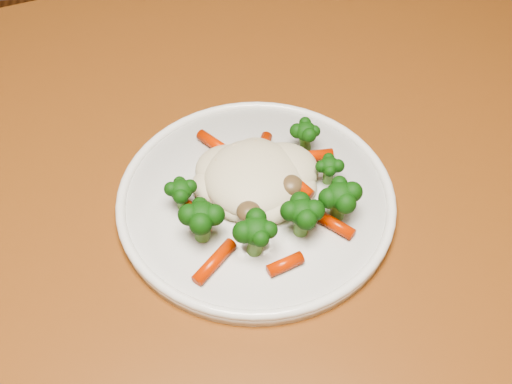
% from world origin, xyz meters
% --- Properties ---
extents(dining_table, '(1.33, 1.06, 0.75)m').
position_xyz_m(dining_table, '(-0.01, -0.07, 0.65)').
color(dining_table, brown).
rests_on(dining_table, ground).
extents(plate, '(0.28, 0.28, 0.01)m').
position_xyz_m(plate, '(0.06, -0.12, 0.76)').
color(plate, white).
rests_on(plate, dining_table).
extents(meal, '(0.19, 0.19, 0.05)m').
position_xyz_m(meal, '(0.06, -0.12, 0.78)').
color(meal, beige).
rests_on(meal, plate).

